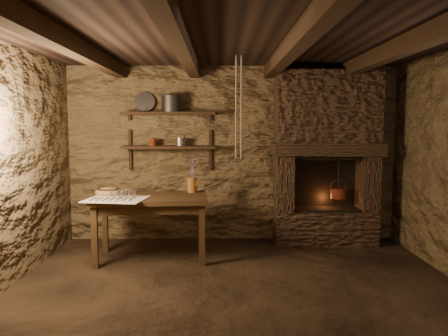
{
  "coord_description": "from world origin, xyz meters",
  "views": [
    {
      "loc": [
        -0.16,
        -4.03,
        1.6
      ],
      "look_at": [
        -0.12,
        0.9,
        1.11
      ],
      "focal_mm": 35.0,
      "sensor_mm": 36.0,
      "label": 1
    }
  ],
  "objects_px": {
    "work_table": "(151,225)",
    "iron_stockpot": "(171,105)",
    "stoneware_jug": "(192,178)",
    "wooden_bowl": "(108,192)",
    "red_pot": "(338,193)"
  },
  "relations": [
    {
      "from": "work_table",
      "to": "iron_stockpot",
      "type": "relative_size",
      "value": 5.26
    },
    {
      "from": "stoneware_jug",
      "to": "iron_stockpot",
      "type": "xyz_separation_m",
      "value": [
        -0.3,
        0.47,
        0.93
      ]
    },
    {
      "from": "work_table",
      "to": "wooden_bowl",
      "type": "relative_size",
      "value": 4.36
    },
    {
      "from": "work_table",
      "to": "wooden_bowl",
      "type": "xyz_separation_m",
      "value": [
        -0.52,
        0.09,
        0.39
      ]
    },
    {
      "from": "wooden_bowl",
      "to": "red_pot",
      "type": "distance_m",
      "value": 2.97
    },
    {
      "from": "work_table",
      "to": "iron_stockpot",
      "type": "xyz_separation_m",
      "value": [
        0.18,
        0.75,
        1.46
      ]
    },
    {
      "from": "wooden_bowl",
      "to": "red_pot",
      "type": "relative_size",
      "value": 0.59
    },
    {
      "from": "stoneware_jug",
      "to": "iron_stockpot",
      "type": "relative_size",
      "value": 1.64
    },
    {
      "from": "work_table",
      "to": "stoneware_jug",
      "type": "xyz_separation_m",
      "value": [
        0.48,
        0.28,
        0.53
      ]
    },
    {
      "from": "stoneware_jug",
      "to": "iron_stockpot",
      "type": "distance_m",
      "value": 1.08
    },
    {
      "from": "stoneware_jug",
      "to": "wooden_bowl",
      "type": "xyz_separation_m",
      "value": [
        -1.0,
        -0.19,
        -0.15
      ]
    },
    {
      "from": "work_table",
      "to": "red_pot",
      "type": "xyz_separation_m",
      "value": [
        2.4,
        0.63,
        0.29
      ]
    },
    {
      "from": "red_pot",
      "to": "iron_stockpot",
      "type": "bearing_deg",
      "value": 176.91
    },
    {
      "from": "iron_stockpot",
      "to": "red_pot",
      "type": "bearing_deg",
      "value": -3.09
    },
    {
      "from": "work_table",
      "to": "wooden_bowl",
      "type": "height_order",
      "value": "wooden_bowl"
    }
  ]
}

